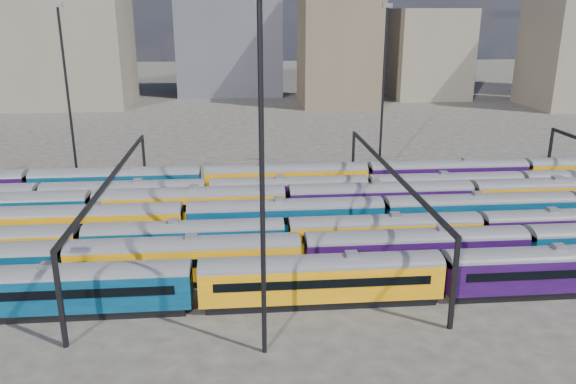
{
  "coord_description": "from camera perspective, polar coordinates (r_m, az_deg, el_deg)",
  "views": [
    {
      "loc": [
        -6.43,
        -58.39,
        24.13
      ],
      "look_at": [
        -0.62,
        7.83,
        3.0
      ],
      "focal_mm": 35.0,
      "sensor_mm": 36.0,
      "label": 1
    }
  ],
  "objects": [
    {
      "name": "gantry_1",
      "position": [
        62.4,
        -17.36,
        0.67
      ],
      "size": [
        0.35,
        40.35,
        8.03
      ],
      "color": "black",
      "rests_on": "ground"
    },
    {
      "name": "rake_2",
      "position": [
        57.83,
        -10.4,
        -4.48
      ],
      "size": [
        102.17,
        2.99,
        5.04
      ],
      "color": "black",
      "rests_on": "ground"
    },
    {
      "name": "rake_4",
      "position": [
        67.05,
        -0.13,
        -0.79
      ],
      "size": [
        136.01,
        3.31,
        5.6
      ],
      "color": "black",
      "rests_on": "ground"
    },
    {
      "name": "rake_6",
      "position": [
        76.56,
        -8.67,
        1.35
      ],
      "size": [
        135.35,
        3.3,
        5.57
      ],
      "color": "black",
      "rests_on": "ground"
    },
    {
      "name": "ground",
      "position": [
        63.5,
        1.18,
        -4.7
      ],
      "size": [
        500.0,
        500.0,
        0.0
      ],
      "primitive_type": "plane",
      "color": "#3C3733",
      "rests_on": "ground"
    },
    {
      "name": "mast_3",
      "position": [
        85.73,
        9.67,
        10.59
      ],
      "size": [
        1.4,
        0.5,
        25.6
      ],
      "color": "black",
      "rests_on": "ground"
    },
    {
      "name": "gantry_2",
      "position": [
        63.08,
        10.29,
        1.39
      ],
      "size": [
        0.35,
        40.35,
        8.03
      ],
      "color": "black",
      "rests_on": "ground"
    },
    {
      "name": "rake_5",
      "position": [
        73.14,
        -16.26,
        -0.16
      ],
      "size": [
        144.05,
        3.01,
        5.07
      ],
      "color": "black",
      "rests_on": "ground"
    },
    {
      "name": "rake_1",
      "position": [
        55.4,
        12.84,
        -5.45
      ],
      "size": [
        152.59,
        3.19,
        5.37
      ],
      "color": "black",
      "rests_on": "ground"
    },
    {
      "name": "rake_3",
      "position": [
        62.45,
        -10.43,
        -2.58
      ],
      "size": [
        132.39,
        3.23,
        5.45
      ],
      "color": "black",
      "rests_on": "ground"
    },
    {
      "name": "mast_2",
      "position": [
        37.8,
        -2.66,
        2.02
      ],
      "size": [
        1.4,
        0.5,
        25.6
      ],
      "color": "black",
      "rests_on": "ground"
    },
    {
      "name": "mast_1",
      "position": [
        84.38,
        -21.5,
        9.52
      ],
      "size": [
        1.4,
        0.5,
        25.6
      ],
      "color": "black",
      "rests_on": "ground"
    },
    {
      "name": "rake_0",
      "position": [
        51.4,
        15.43,
        -7.6
      ],
      "size": [
        128.38,
        3.13,
        5.28
      ],
      "color": "black",
      "rests_on": "ground"
    }
  ]
}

